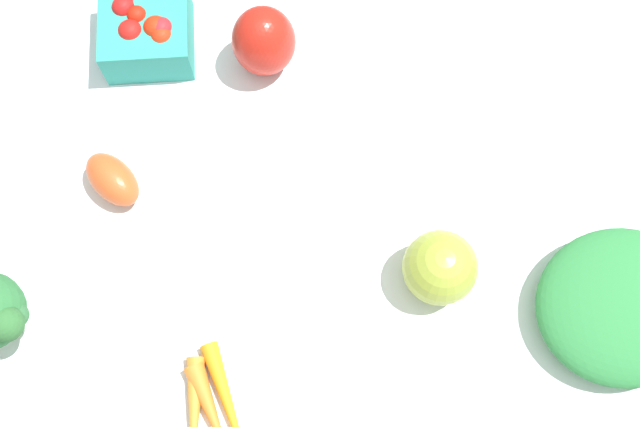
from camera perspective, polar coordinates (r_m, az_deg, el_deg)
The scene contains 7 objects.
tablecloth at distance 100.45cm, azimuth 0.00°, elevation -0.53°, with size 104.00×76.00×2.00cm, color white.
roma_tomato at distance 101.87cm, azimuth -14.72°, elevation 2.38°, with size 8.28×4.98×4.98cm, color #D35326.
berry_basket at distance 108.66cm, azimuth -12.38°, elevation 12.74°, with size 11.48×11.48×7.53cm.
carrot_bunch at distance 94.70cm, azimuth -7.71°, elevation -14.19°, with size 9.01×16.36×2.54cm.
heirloom_tomato_green at distance 94.21cm, azimuth 8.64°, elevation -3.88°, with size 8.95×8.95×8.95cm, color #99AB38.
leafy_greens_clump at distance 100.10cm, azimuth 20.94°, elevation -6.25°, with size 18.96×20.72×6.17cm, color #2D803E.
bell_pepper_red at distance 104.05cm, azimuth -4.08°, elevation 12.28°, with size 8.28×8.28×10.31cm, color red.
Camera 1 is at (-1.91, -29.90, 96.87)cm, focal length 44.43 mm.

